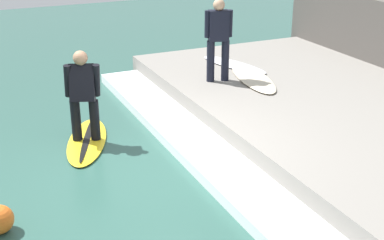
# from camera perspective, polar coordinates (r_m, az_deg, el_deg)

# --- Properties ---
(ground_plane) EXTENTS (28.00, 28.00, 0.00)m
(ground_plane) POSITION_cam_1_polar(r_m,az_deg,el_deg) (7.77, -5.10, -5.67)
(ground_plane) COLOR #2D564C
(concrete_ledge) EXTENTS (4.40, 9.15, 0.44)m
(concrete_ledge) POSITION_cam_1_polar(r_m,az_deg,el_deg) (9.38, 16.01, 0.04)
(concrete_ledge) COLOR gray
(concrete_ledge) RESTS_ON ground_plane
(wave_foam_crest) EXTENTS (0.81, 8.69, 0.17)m
(wave_foam_crest) POSITION_cam_1_polar(r_m,az_deg,el_deg) (8.08, 1.59, -3.75)
(wave_foam_crest) COLOR white
(wave_foam_crest) RESTS_ON ground_plane
(surfboard_riding) EXTENTS (1.23, 1.97, 0.07)m
(surfboard_riding) POSITION_cam_1_polar(r_m,az_deg,el_deg) (8.84, -11.13, -2.19)
(surfboard_riding) COLOR yellow
(surfboard_riding) RESTS_ON ground_plane
(surfer_riding) EXTENTS (0.52, 0.51, 1.47)m
(surfer_riding) POSITION_cam_1_polar(r_m,az_deg,el_deg) (8.53, -11.55, 3.00)
(surfer_riding) COLOR black
(surfer_riding) RESTS_ON surfboard_riding
(surfer_waiting_near) EXTENTS (0.51, 0.32, 1.56)m
(surfer_waiting_near) POSITION_cam_1_polar(r_m,az_deg,el_deg) (10.09, 2.83, 8.95)
(surfer_waiting_near) COLOR black
(surfer_waiting_near) RESTS_ON concrete_ledge
(surfboard_waiting_near) EXTENTS (0.99, 2.06, 0.06)m
(surfboard_waiting_near) POSITION_cam_1_polar(r_m,az_deg,el_deg) (10.46, 6.52, 4.52)
(surfboard_waiting_near) COLOR beige
(surfboard_waiting_near) RESTS_ON concrete_ledge
(surfboard_spare) EXTENTS (0.96, 1.81, 0.06)m
(surfboard_spare) POSITION_cam_1_polar(r_m,az_deg,el_deg) (11.29, 4.47, 5.92)
(surfboard_spare) COLOR silver
(surfboard_spare) RESTS_ON concrete_ledge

